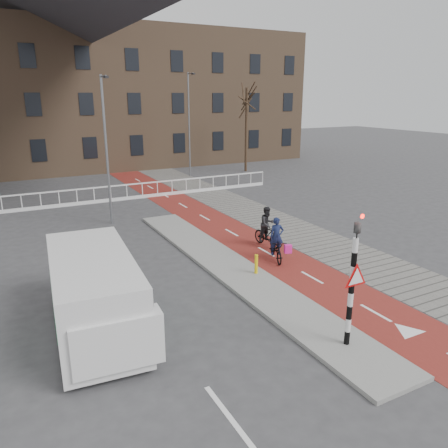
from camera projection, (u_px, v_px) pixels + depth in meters
name	position (u px, v px, depth m)	size (l,w,h in m)	color
ground	(315.00, 310.00, 13.30)	(120.00, 120.00, 0.00)	#38383A
bike_lane	(213.00, 222.00, 22.44)	(2.50, 60.00, 0.01)	maroon
sidewalk	(259.00, 215.00, 23.70)	(3.00, 60.00, 0.01)	slate
curb_island	(232.00, 268.00, 16.36)	(1.80, 16.00, 0.12)	gray
traffic_signal	(353.00, 277.00, 10.75)	(0.80, 0.80, 3.68)	black
bollard	(256.00, 264.00, 15.66)	(0.12, 0.12, 0.70)	yellow
cyclist_near	(276.00, 246.00, 17.15)	(1.10, 1.73, 1.74)	black
cyclist_far	(267.00, 230.00, 18.68)	(0.81, 1.66, 1.76)	black
van	(94.00, 293.00, 11.77)	(2.48, 5.29, 2.21)	silver
railing	(60.00, 202.00, 25.38)	(28.00, 0.10, 0.99)	silver
townhouse_row	(49.00, 76.00, 36.85)	(46.00, 10.00, 15.90)	#7F6047
tree_right	(246.00, 130.00, 36.45)	(0.21, 0.21, 6.85)	black
streetlight_near	(107.00, 152.00, 21.22)	(0.12, 0.12, 7.21)	slate
streetlight_right	(189.00, 126.00, 34.19)	(0.12, 0.12, 7.93)	slate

